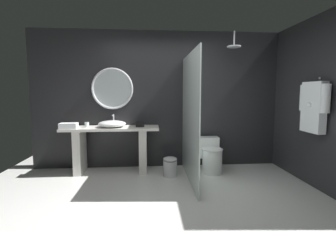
{
  "coord_description": "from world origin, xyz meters",
  "views": [
    {
      "loc": [
        -0.19,
        -2.62,
        1.45
      ],
      "look_at": [
        0.07,
        0.79,
        1.11
      ],
      "focal_mm": 24.92,
      "sensor_mm": 36.0,
      "label": 1
    }
  ],
  "objects_px": {
    "tumbler_cup": "(87,125)",
    "folded_hand_towel": "(69,126)",
    "toilet": "(211,156)",
    "vessel_sink": "(112,124)",
    "hanging_bathrobe": "(314,105)",
    "round_wall_mirror": "(112,89)",
    "tissue_box": "(140,124)",
    "rain_shower_head": "(234,46)",
    "waste_bin": "(170,166)"
  },
  "relations": [
    {
      "from": "vessel_sink",
      "to": "tissue_box",
      "type": "xyz_separation_m",
      "value": [
        0.49,
        0.03,
        -0.02
      ]
    },
    {
      "from": "vessel_sink",
      "to": "toilet",
      "type": "relative_size",
      "value": 0.81
    },
    {
      "from": "tumbler_cup",
      "to": "vessel_sink",
      "type": "bearing_deg",
      "value": -5.82
    },
    {
      "from": "hanging_bathrobe",
      "to": "toilet",
      "type": "bearing_deg",
      "value": 146.77
    },
    {
      "from": "tumbler_cup",
      "to": "folded_hand_towel",
      "type": "height_order",
      "value": "folded_hand_towel"
    },
    {
      "from": "rain_shower_head",
      "to": "toilet",
      "type": "relative_size",
      "value": 0.45
    },
    {
      "from": "tissue_box",
      "to": "hanging_bathrobe",
      "type": "bearing_deg",
      "value": -20.24
    },
    {
      "from": "vessel_sink",
      "to": "hanging_bathrobe",
      "type": "xyz_separation_m",
      "value": [
        3.08,
        -0.92,
        0.37
      ]
    },
    {
      "from": "vessel_sink",
      "to": "folded_hand_towel",
      "type": "xyz_separation_m",
      "value": [
        -0.71,
        -0.11,
        -0.01
      ]
    },
    {
      "from": "vessel_sink",
      "to": "hanging_bathrobe",
      "type": "height_order",
      "value": "hanging_bathrobe"
    },
    {
      "from": "round_wall_mirror",
      "to": "folded_hand_towel",
      "type": "bearing_deg",
      "value": -151.44
    },
    {
      "from": "round_wall_mirror",
      "to": "toilet",
      "type": "xyz_separation_m",
      "value": [
        1.81,
        -0.34,
        -1.23
      ]
    },
    {
      "from": "tumbler_cup",
      "to": "folded_hand_towel",
      "type": "distance_m",
      "value": 0.31
    },
    {
      "from": "round_wall_mirror",
      "to": "vessel_sink",
      "type": "bearing_deg",
      "value": -84.93
    },
    {
      "from": "tissue_box",
      "to": "hanging_bathrobe",
      "type": "height_order",
      "value": "hanging_bathrobe"
    },
    {
      "from": "tissue_box",
      "to": "vessel_sink",
      "type": "bearing_deg",
      "value": -176.6
    },
    {
      "from": "folded_hand_towel",
      "to": "toilet",
      "type": "bearing_deg",
      "value": 0.87
    },
    {
      "from": "vessel_sink",
      "to": "folded_hand_towel",
      "type": "height_order",
      "value": "vessel_sink"
    },
    {
      "from": "tumbler_cup",
      "to": "hanging_bathrobe",
      "type": "xyz_separation_m",
      "value": [
        3.53,
        -0.97,
        0.39
      ]
    },
    {
      "from": "vessel_sink",
      "to": "tumbler_cup",
      "type": "xyz_separation_m",
      "value": [
        -0.45,
        0.05,
        -0.02
      ]
    },
    {
      "from": "tumbler_cup",
      "to": "tissue_box",
      "type": "relative_size",
      "value": 0.61
    },
    {
      "from": "toilet",
      "to": "waste_bin",
      "type": "xyz_separation_m",
      "value": [
        -0.77,
        -0.18,
        -0.12
      ]
    },
    {
      "from": "tissue_box",
      "to": "round_wall_mirror",
      "type": "bearing_deg",
      "value": 155.75
    },
    {
      "from": "hanging_bathrobe",
      "to": "toilet",
      "type": "relative_size",
      "value": 1.35
    },
    {
      "from": "round_wall_mirror",
      "to": "rain_shower_head",
      "type": "distance_m",
      "value": 2.32
    },
    {
      "from": "tumbler_cup",
      "to": "rain_shower_head",
      "type": "relative_size",
      "value": 0.33
    },
    {
      "from": "rain_shower_head",
      "to": "hanging_bathrobe",
      "type": "distance_m",
      "value": 1.58
    },
    {
      "from": "toilet",
      "to": "hanging_bathrobe",
      "type": "bearing_deg",
      "value": -33.23
    },
    {
      "from": "vessel_sink",
      "to": "tumbler_cup",
      "type": "height_order",
      "value": "vessel_sink"
    },
    {
      "from": "round_wall_mirror",
      "to": "toilet",
      "type": "height_order",
      "value": "round_wall_mirror"
    },
    {
      "from": "vessel_sink",
      "to": "rain_shower_head",
      "type": "xyz_separation_m",
      "value": [
        2.14,
        -0.13,
        1.36
      ]
    },
    {
      "from": "rain_shower_head",
      "to": "vessel_sink",
      "type": "bearing_deg",
      "value": 176.49
    },
    {
      "from": "hanging_bathrobe",
      "to": "round_wall_mirror",
      "type": "bearing_deg",
      "value": 159.07
    },
    {
      "from": "folded_hand_towel",
      "to": "tumbler_cup",
      "type": "bearing_deg",
      "value": 31.44
    },
    {
      "from": "vessel_sink",
      "to": "waste_bin",
      "type": "height_order",
      "value": "vessel_sink"
    },
    {
      "from": "vessel_sink",
      "to": "tissue_box",
      "type": "distance_m",
      "value": 0.5
    },
    {
      "from": "hanging_bathrobe",
      "to": "folded_hand_towel",
      "type": "bearing_deg",
      "value": 167.95
    },
    {
      "from": "tumbler_cup",
      "to": "folded_hand_towel",
      "type": "bearing_deg",
      "value": -148.56
    },
    {
      "from": "vessel_sink",
      "to": "round_wall_mirror",
      "type": "bearing_deg",
      "value": 95.07
    },
    {
      "from": "round_wall_mirror",
      "to": "hanging_bathrobe",
      "type": "distance_m",
      "value": 3.33
    },
    {
      "from": "tumbler_cup",
      "to": "round_wall_mirror",
      "type": "distance_m",
      "value": 0.8
    },
    {
      "from": "rain_shower_head",
      "to": "hanging_bathrobe",
      "type": "relative_size",
      "value": 0.34
    },
    {
      "from": "toilet",
      "to": "waste_bin",
      "type": "distance_m",
      "value": 0.8
    },
    {
      "from": "toilet",
      "to": "folded_hand_towel",
      "type": "distance_m",
      "value": 2.57
    },
    {
      "from": "round_wall_mirror",
      "to": "rain_shower_head",
      "type": "relative_size",
      "value": 2.83
    },
    {
      "from": "rain_shower_head",
      "to": "tumbler_cup",
      "type": "bearing_deg",
      "value": 176.08
    },
    {
      "from": "hanging_bathrobe",
      "to": "folded_hand_towel",
      "type": "relative_size",
      "value": 2.86
    },
    {
      "from": "vessel_sink",
      "to": "folded_hand_towel",
      "type": "distance_m",
      "value": 0.72
    },
    {
      "from": "hanging_bathrobe",
      "to": "tumbler_cup",
      "type": "bearing_deg",
      "value": 164.64
    },
    {
      "from": "tumbler_cup",
      "to": "toilet",
      "type": "height_order",
      "value": "tumbler_cup"
    }
  ]
}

